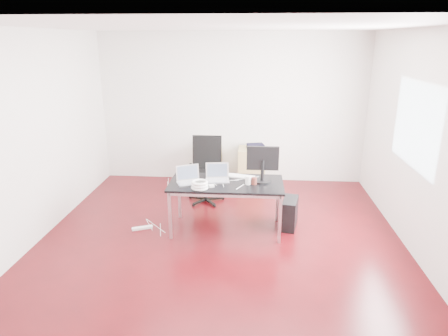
# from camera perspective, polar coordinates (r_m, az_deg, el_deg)

# --- Properties ---
(room_shell) EXTENTS (5.00, 5.00, 5.00)m
(room_shell) POSITION_cam_1_polar(r_m,az_deg,el_deg) (5.19, -0.07, 3.95)
(room_shell) COLOR #39060A
(room_shell) RESTS_ON ground
(desk) EXTENTS (1.60, 0.80, 0.73)m
(desk) POSITION_cam_1_polar(r_m,az_deg,el_deg) (5.65, 0.33, -2.57)
(desk) COLOR black
(desk) RESTS_ON ground
(office_chair) EXTENTS (0.48, 0.50, 1.08)m
(office_chair) POSITION_cam_1_polar(r_m,az_deg,el_deg) (6.76, -2.58, 0.26)
(office_chair) COLOR black
(office_chair) RESTS_ON ground
(filing_cabinet_left) EXTENTS (0.50, 0.50, 0.70)m
(filing_cabinet_left) POSITION_cam_1_polar(r_m,az_deg,el_deg) (7.65, -2.32, 0.38)
(filing_cabinet_left) COLOR tan
(filing_cabinet_left) RESTS_ON ground
(filing_cabinet_right) EXTENTS (0.50, 0.50, 0.70)m
(filing_cabinet_right) POSITION_cam_1_polar(r_m,az_deg,el_deg) (7.60, 3.95, 0.23)
(filing_cabinet_right) COLOR tan
(filing_cabinet_right) RESTS_ON ground
(pc_tower) EXTENTS (0.29, 0.48, 0.44)m
(pc_tower) POSITION_cam_1_polar(r_m,az_deg,el_deg) (5.97, 9.36, -6.39)
(pc_tower) COLOR black
(pc_tower) RESTS_ON ground
(wastebasket) EXTENTS (0.26, 0.26, 0.28)m
(wastebasket) POSITION_cam_1_polar(r_m,az_deg,el_deg) (7.69, 2.94, -1.19)
(wastebasket) COLOR black
(wastebasket) RESTS_ON ground
(power_strip) EXTENTS (0.30, 0.17, 0.04)m
(power_strip) POSITION_cam_1_polar(r_m,az_deg,el_deg) (6.04, -11.59, -8.38)
(power_strip) COLOR white
(power_strip) RESTS_ON ground
(laptop_left) EXTENTS (0.40, 0.36, 0.23)m
(laptop_left) POSITION_cam_1_polar(r_m,az_deg,el_deg) (5.63, -5.08, -1.53)
(laptop_left) COLOR silver
(laptop_left) RESTS_ON desk
(laptop_right) EXTENTS (0.36, 0.29, 0.23)m
(laptop_right) POSITION_cam_1_polar(r_m,az_deg,el_deg) (5.70, -0.97, -1.21)
(laptop_right) COLOR silver
(laptop_right) RESTS_ON desk
(monitor) EXTENTS (0.45, 0.26, 0.51)m
(monitor) POSITION_cam_1_polar(r_m,az_deg,el_deg) (5.62, 5.54, 0.84)
(monitor) COLOR black
(monitor) RESTS_ON desk
(keyboard) EXTENTS (0.46, 0.25, 0.02)m
(keyboard) POSITION_cam_1_polar(r_m,az_deg,el_deg) (5.85, 2.23, -1.20)
(keyboard) COLOR white
(keyboard) RESTS_ON desk
(cup_white) EXTENTS (0.10, 0.10, 0.12)m
(cup_white) POSITION_cam_1_polar(r_m,az_deg,el_deg) (5.55, 3.46, -1.75)
(cup_white) COLOR white
(cup_white) RESTS_ON desk
(cup_brown) EXTENTS (0.09, 0.09, 0.10)m
(cup_brown) POSITION_cam_1_polar(r_m,az_deg,el_deg) (5.56, 4.32, -1.85)
(cup_brown) COLOR #54241D
(cup_brown) RESTS_ON desk
(cable_coil) EXTENTS (0.24, 0.24, 0.11)m
(cable_coil) POSITION_cam_1_polar(r_m,az_deg,el_deg) (5.39, -3.49, -2.43)
(cable_coil) COLOR white
(cable_coil) RESTS_ON desk
(power_adapter) EXTENTS (0.09, 0.09, 0.03)m
(power_adapter) POSITION_cam_1_polar(r_m,az_deg,el_deg) (5.47, -1.81, -2.55)
(power_adapter) COLOR white
(power_adapter) RESTS_ON desk
(speaker) EXTENTS (0.11, 0.10, 0.18)m
(speaker) POSITION_cam_1_polar(r_m,az_deg,el_deg) (7.49, -1.90, 3.49)
(speaker) COLOR #9E9E9E
(speaker) RESTS_ON filing_cabinet_left
(navy_garment) EXTENTS (0.35, 0.30, 0.09)m
(navy_garment) POSITION_cam_1_polar(r_m,az_deg,el_deg) (7.48, 4.53, 3.08)
(navy_garment) COLOR black
(navy_garment) RESTS_ON filing_cabinet_right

